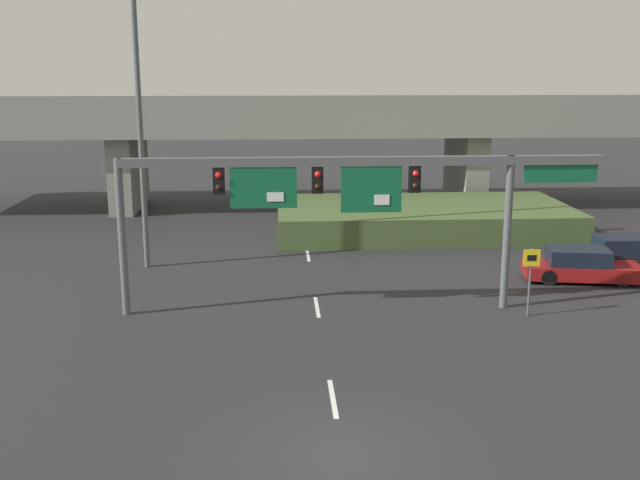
{
  "coord_description": "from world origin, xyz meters",
  "views": [
    {
      "loc": [
        -1.43,
        -15.72,
        8.66
      ],
      "look_at": [
        0.0,
        8.61,
        2.99
      ],
      "focal_mm": 42.0,
      "sensor_mm": 36.0,
      "label": 1
    }
  ],
  "objects_px": {
    "signal_gantry": "(348,186)",
    "speed_limit_sign": "(531,272)",
    "parked_sedan_mid_right": "(627,254)",
    "parked_sedan_near_right": "(580,266)",
    "highway_light_pole_near": "(137,64)"
  },
  "relations": [
    {
      "from": "highway_light_pole_near",
      "to": "parked_sedan_near_right",
      "type": "relative_size",
      "value": 3.41
    },
    {
      "from": "signal_gantry",
      "to": "parked_sedan_near_right",
      "type": "xyz_separation_m",
      "value": [
        9.98,
        3.24,
        -3.93
      ]
    },
    {
      "from": "highway_light_pole_near",
      "to": "parked_sedan_near_right",
      "type": "height_order",
      "value": "highway_light_pole_near"
    },
    {
      "from": "speed_limit_sign",
      "to": "highway_light_pole_near",
      "type": "height_order",
      "value": "highway_light_pole_near"
    },
    {
      "from": "signal_gantry",
      "to": "parked_sedan_near_right",
      "type": "relative_size",
      "value": 3.49
    },
    {
      "from": "highway_light_pole_near",
      "to": "speed_limit_sign",
      "type": "bearing_deg",
      "value": -27.43
    },
    {
      "from": "parked_sedan_mid_right",
      "to": "highway_light_pole_near",
      "type": "bearing_deg",
      "value": 177.59
    },
    {
      "from": "signal_gantry",
      "to": "speed_limit_sign",
      "type": "bearing_deg",
      "value": -9.22
    },
    {
      "from": "parked_sedan_mid_right",
      "to": "signal_gantry",
      "type": "bearing_deg",
      "value": -156.91
    },
    {
      "from": "highway_light_pole_near",
      "to": "parked_sedan_near_right",
      "type": "bearing_deg",
      "value": -10.31
    },
    {
      "from": "signal_gantry",
      "to": "parked_sedan_mid_right",
      "type": "bearing_deg",
      "value": 20.86
    },
    {
      "from": "parked_sedan_near_right",
      "to": "parked_sedan_mid_right",
      "type": "height_order",
      "value": "parked_sedan_mid_right"
    },
    {
      "from": "parked_sedan_near_right",
      "to": "parked_sedan_mid_right",
      "type": "xyz_separation_m",
      "value": [
        2.75,
        1.62,
        0.03
      ]
    },
    {
      "from": "signal_gantry",
      "to": "parked_sedan_mid_right",
      "type": "height_order",
      "value": "signal_gantry"
    },
    {
      "from": "speed_limit_sign",
      "to": "parked_sedan_mid_right",
      "type": "bearing_deg",
      "value": 42.83
    }
  ]
}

